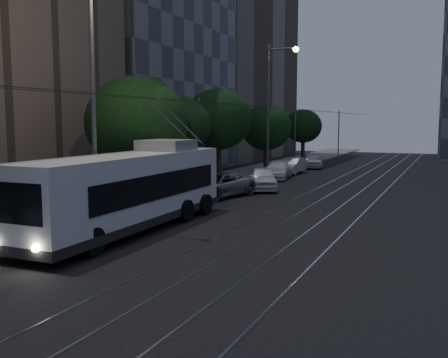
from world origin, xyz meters
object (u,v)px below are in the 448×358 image
object	(u,v)px
car_white_d	(312,160)
streetlamp_far	(273,98)
trolleybus	(132,190)
car_white_a	(263,178)
car_white_b	(278,170)
pickup_silver	(217,185)
car_white_c	(292,166)
streetlamp_near	(101,67)

from	to	relation	value
car_white_d	streetlamp_far	size ratio (longest dim) A/B	0.41
trolleybus	car_white_a	distance (m)	14.17
car_white_d	streetlamp_far	bearing A→B (deg)	-113.85
car_white_b	streetlamp_far	distance (m)	5.82
pickup_silver	car_white_c	size ratio (longest dim) A/B	1.26
car_white_d	car_white_a	bearing A→B (deg)	-105.72
car_white_a	car_white_c	world-z (taller)	car_white_a
car_white_a	streetlamp_far	world-z (taller)	streetlamp_far
trolleybus	car_white_d	size ratio (longest dim) A/B	2.82
car_white_c	pickup_silver	bearing A→B (deg)	-89.84
car_white_a	car_white_b	bearing A→B (deg)	77.68
car_white_c	car_white_d	xyz separation A→B (m)	(0.15, 6.12, 0.06)
car_white_c	streetlamp_far	distance (m)	6.76
trolleybus	car_white_c	world-z (taller)	trolleybus
pickup_silver	car_white_a	world-z (taller)	car_white_a
streetlamp_near	streetlamp_far	size ratio (longest dim) A/B	1.06
car_white_b	car_white_a	bearing A→B (deg)	-87.89
car_white_a	streetlamp_near	xyz separation A→B (m)	(-1.83, -14.49, 6.03)
car_white_b	car_white_d	world-z (taller)	car_white_d
car_white_c	car_white_a	bearing A→B (deg)	-82.77
car_white_a	car_white_c	distance (m)	10.84
car_white_a	trolleybus	bearing A→B (deg)	-115.17
pickup_silver	streetlamp_far	bearing A→B (deg)	105.54
car_white_a	streetlamp_far	bearing A→B (deg)	81.84
car_white_d	streetlamp_far	xyz separation A→B (m)	(-0.74, -9.65, 5.68)
car_white_b	car_white_c	size ratio (longest dim) A/B	1.10
trolleybus	car_white_b	world-z (taller)	trolleybus
trolleybus	car_white_b	distance (m)	20.82
trolleybus	car_white_d	world-z (taller)	trolleybus
trolleybus	streetlamp_far	world-z (taller)	streetlamp_far
car_white_c	streetlamp_far	size ratio (longest dim) A/B	0.39
car_white_d	streetlamp_near	distance (m)	31.96
trolleybus	streetlamp_near	xyz separation A→B (m)	(-1.17, -0.37, 5.09)
streetlamp_near	car_white_d	bearing A→B (deg)	88.66
car_white_b	car_white_c	distance (m)	4.10
car_white_a	car_white_b	distance (m)	6.77
trolleybus	pickup_silver	size ratio (longest dim) A/B	2.35
car_white_b	car_white_c	bearing A→B (deg)	82.77
streetlamp_near	car_white_b	bearing A→B (deg)	88.26
car_white_a	car_white_c	size ratio (longest dim) A/B	1.07
streetlamp_near	streetlamp_far	world-z (taller)	streetlamp_near
trolleybus	streetlamp_far	size ratio (longest dim) A/B	1.17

